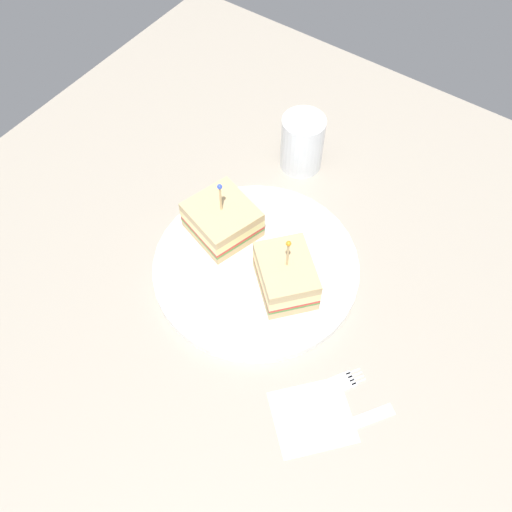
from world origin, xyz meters
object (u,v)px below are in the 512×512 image
at_px(plate, 256,267).
at_px(drink_glass, 302,146).
at_px(napkin, 313,417).
at_px(fork, 331,387).
at_px(sandwich_half_back, 286,276).
at_px(knife, 349,425).
at_px(sandwich_half_front, 222,220).

bearing_deg(plate, drink_glass, -164.38).
xyz_separation_m(napkin, fork, (-0.05, -0.00, 0.00)).
height_order(drink_glass, napkin, drink_glass).
distance_m(plate, drink_glass, 0.22).
distance_m(plate, sandwich_half_back, 0.06).
relative_size(plate, napkin, 3.08).
bearing_deg(drink_glass, plate, 15.62).
height_order(drink_glass, fork, drink_glass).
height_order(plate, knife, plate).
distance_m(plate, knife, 0.25).
distance_m(drink_glass, fork, 0.38).
xyz_separation_m(plate, fork, (0.09, 0.18, -0.00)).
bearing_deg(sandwich_half_back, sandwich_half_front, -102.41).
bearing_deg(plate, napkin, 52.91).
bearing_deg(fork, sandwich_half_front, -113.68).
bearing_deg(plate, sandwich_half_back, 82.11).
relative_size(napkin, fork, 0.90).
relative_size(napkin, knife, 0.79).
bearing_deg(drink_glass, sandwich_half_back, 27.51).
distance_m(sandwich_half_front, knife, 0.33).
relative_size(sandwich_half_back, drink_glass, 1.22).
xyz_separation_m(sandwich_half_front, fork, (0.11, 0.25, -0.04)).
relative_size(sandwich_half_front, fork, 1.05).
bearing_deg(sandwich_half_back, napkin, 44.39).
distance_m(napkin, knife, 0.04).
bearing_deg(plate, knife, 61.62).
bearing_deg(fork, plate, -116.73).
xyz_separation_m(sandwich_half_front, drink_glass, (-0.19, 0.02, 0.00)).
distance_m(fork, knife, 0.05).
xyz_separation_m(sandwich_half_back, drink_glass, (-0.21, -0.11, -0.00)).
relative_size(drink_glass, fork, 0.89).
height_order(sandwich_half_back, fork, sandwich_half_back).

